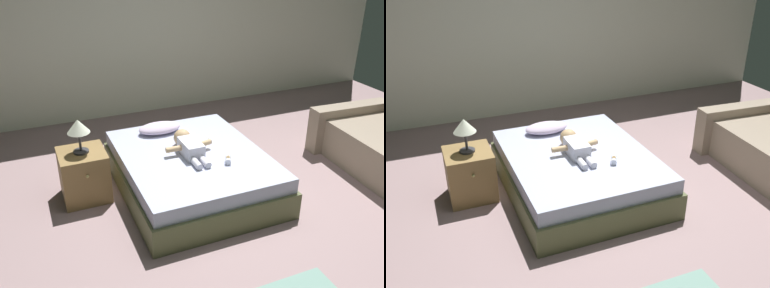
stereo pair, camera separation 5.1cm
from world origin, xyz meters
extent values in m
plane|color=gray|center=(0.00, 0.00, 0.00)|extent=(8.00, 8.00, 0.00)
cube|color=silver|center=(0.00, 3.00, 1.39)|extent=(8.00, 0.12, 2.77)
cube|color=#575C39|center=(-0.20, 0.64, 0.13)|extent=(1.43, 1.77, 0.27)
cube|color=#B0B6D1|center=(-0.20, 0.64, 0.34)|extent=(1.38, 1.70, 0.15)
ellipsoid|color=silver|center=(-0.34, 1.24, 0.47)|extent=(0.47, 0.27, 0.11)
cube|color=silver|center=(-0.23, 0.61, 0.49)|extent=(0.18, 0.32, 0.15)
sphere|color=tan|center=(-0.23, 0.84, 0.51)|extent=(0.18, 0.18, 0.18)
cylinder|color=tan|center=(-0.39, 0.66, 0.49)|extent=(0.17, 0.06, 0.06)
cylinder|color=tan|center=(-0.07, 0.66, 0.49)|extent=(0.17, 0.09, 0.06)
cylinder|color=silver|center=(-0.27, 0.37, 0.45)|extent=(0.06, 0.18, 0.06)
cylinder|color=silver|center=(-0.18, 0.37, 0.45)|extent=(0.06, 0.18, 0.06)
cube|color=#B63C9F|center=(0.05, 0.80, 0.42)|extent=(0.06, 0.11, 0.01)
cube|color=white|center=(0.08, 0.85, 0.44)|extent=(0.02, 0.03, 0.01)
cube|color=gray|center=(1.98, 0.83, 0.27)|extent=(1.06, 0.26, 0.55)
cube|color=olive|center=(-1.25, 0.92, 0.25)|extent=(0.45, 0.45, 0.50)
sphere|color=tan|center=(-1.25, 0.68, 0.36)|extent=(0.03, 0.03, 0.03)
cylinder|color=#333338|center=(-1.25, 0.92, 0.51)|extent=(0.15, 0.15, 0.02)
cylinder|color=#333338|center=(-1.25, 0.92, 0.62)|extent=(0.02, 0.02, 0.19)
cone|color=silver|center=(-1.25, 0.92, 0.78)|extent=(0.21, 0.21, 0.13)
cylinder|color=white|center=(0.04, 0.32, 0.45)|extent=(0.11, 0.13, 0.06)
cone|color=#E5BA7C|center=(0.04, 0.32, 0.49)|extent=(0.04, 0.04, 0.02)
camera|label=1|loc=(-1.67, -2.83, 2.36)|focal=39.47mm
camera|label=2|loc=(-1.62, -2.85, 2.36)|focal=39.47mm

